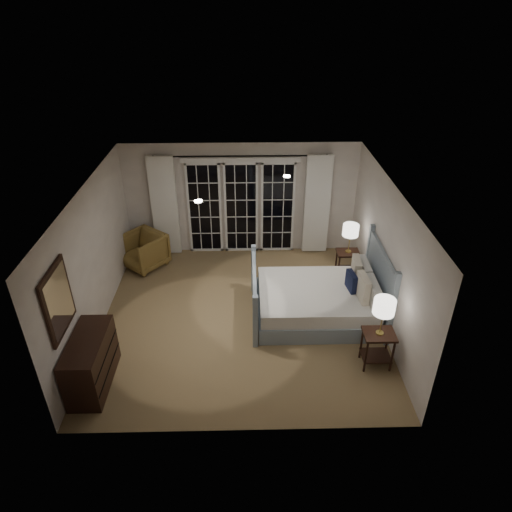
{
  "coord_description": "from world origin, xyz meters",
  "views": [
    {
      "loc": [
        0.11,
        -6.66,
        5.24
      ],
      "look_at": [
        0.28,
        0.41,
        1.05
      ],
      "focal_mm": 32.0,
      "sensor_mm": 36.0,
      "label": 1
    }
  ],
  "objects_px": {
    "lamp_right": "(351,230)",
    "bed": "(319,300)",
    "nightstand_right": "(347,260)",
    "armchair": "(143,251)",
    "lamp_left": "(384,307)",
    "nightstand_left": "(378,344)",
    "dresser": "(91,362)"
  },
  "relations": [
    {
      "from": "lamp_right",
      "to": "bed",
      "type": "bearing_deg",
      "value": -120.62
    },
    {
      "from": "lamp_right",
      "to": "dresser",
      "type": "bearing_deg",
      "value": -146.83
    },
    {
      "from": "dresser",
      "to": "lamp_left",
      "type": "bearing_deg",
      "value": 3.91
    },
    {
      "from": "nightstand_right",
      "to": "dresser",
      "type": "relative_size",
      "value": 0.5
    },
    {
      "from": "lamp_right",
      "to": "nightstand_right",
      "type": "bearing_deg",
      "value": 0.0
    },
    {
      "from": "nightstand_left",
      "to": "nightstand_right",
      "type": "xyz_separation_m",
      "value": [
        0.03,
        2.58,
        -0.03
      ]
    },
    {
      "from": "bed",
      "to": "armchair",
      "type": "relative_size",
      "value": 2.74
    },
    {
      "from": "bed",
      "to": "lamp_right",
      "type": "relative_size",
      "value": 3.72
    },
    {
      "from": "armchair",
      "to": "dresser",
      "type": "distance_m",
      "value": 3.4
    },
    {
      "from": "bed",
      "to": "armchair",
      "type": "xyz_separation_m",
      "value": [
        -3.51,
        1.8,
        0.05
      ]
    },
    {
      "from": "nightstand_right",
      "to": "armchair",
      "type": "height_order",
      "value": "armchair"
    },
    {
      "from": "bed",
      "to": "dresser",
      "type": "bearing_deg",
      "value": -156.36
    },
    {
      "from": "nightstand_left",
      "to": "armchair",
      "type": "height_order",
      "value": "armchair"
    },
    {
      "from": "bed",
      "to": "nightstand_right",
      "type": "bearing_deg",
      "value": 59.38
    },
    {
      "from": "nightstand_right",
      "to": "armchair",
      "type": "xyz_separation_m",
      "value": [
        -4.27,
        0.52,
        -0.01
      ]
    },
    {
      "from": "bed",
      "to": "armchair",
      "type": "distance_m",
      "value": 3.95
    },
    {
      "from": "nightstand_right",
      "to": "lamp_right",
      "type": "bearing_deg",
      "value": 180.0
    },
    {
      "from": "lamp_left",
      "to": "lamp_right",
      "type": "height_order",
      "value": "lamp_left"
    },
    {
      "from": "nightstand_left",
      "to": "nightstand_right",
      "type": "relative_size",
      "value": 1.07
    },
    {
      "from": "armchair",
      "to": "lamp_left",
      "type": "bearing_deg",
      "value": 3.24
    },
    {
      "from": "lamp_left",
      "to": "armchair",
      "type": "height_order",
      "value": "lamp_left"
    },
    {
      "from": "nightstand_left",
      "to": "lamp_right",
      "type": "relative_size",
      "value": 1.04
    },
    {
      "from": "lamp_right",
      "to": "armchair",
      "type": "distance_m",
      "value": 4.36
    },
    {
      "from": "nightstand_right",
      "to": "lamp_right",
      "type": "xyz_separation_m",
      "value": [
        -0.0,
        0.0,
        0.7
      ]
    },
    {
      "from": "nightstand_left",
      "to": "lamp_left",
      "type": "xyz_separation_m",
      "value": [
        0.0,
        -0.0,
        0.73
      ]
    },
    {
      "from": "lamp_right",
      "to": "dresser",
      "type": "relative_size",
      "value": 0.51
    },
    {
      "from": "nightstand_left",
      "to": "dresser",
      "type": "height_order",
      "value": "dresser"
    },
    {
      "from": "armchair",
      "to": "dresser",
      "type": "height_order",
      "value": "dresser"
    },
    {
      "from": "lamp_left",
      "to": "lamp_right",
      "type": "relative_size",
      "value": 1.04
    },
    {
      "from": "bed",
      "to": "nightstand_right",
      "type": "relative_size",
      "value": 3.85
    },
    {
      "from": "nightstand_right",
      "to": "lamp_left",
      "type": "xyz_separation_m",
      "value": [
        -0.03,
        -2.58,
        0.76
      ]
    },
    {
      "from": "armchair",
      "to": "dresser",
      "type": "xyz_separation_m",
      "value": [
        -0.13,
        -3.4,
        0.04
      ]
    }
  ]
}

